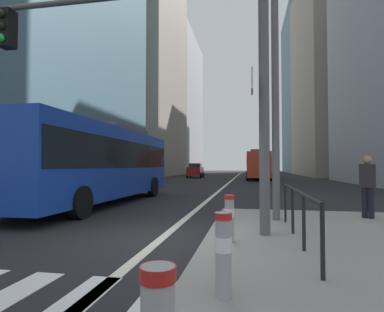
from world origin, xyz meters
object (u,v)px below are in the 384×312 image
object	(u,v)px
car_oncoming_mid	(195,170)
traffic_signal_gantry	(164,53)
city_bus_blue_oncoming	(100,160)
bollard_left	(223,250)
car_receding_near	(252,169)
pedestrian_waiting	(368,183)
car_receding_far	(258,169)
street_lamp_post	(275,31)
bollard_right	(229,216)
city_bus_red_receding	(258,164)
sedan_white_oncoming	(55,179)

from	to	relation	value
car_oncoming_mid	traffic_signal_gantry	size ratio (longest dim) A/B	0.68
city_bus_blue_oncoming	bollard_left	distance (m)	10.49
car_receding_near	traffic_signal_gantry	size ratio (longest dim) A/B	0.67
city_bus_blue_oncoming	pedestrian_waiting	bearing A→B (deg)	-16.34
pedestrian_waiting	car_receding_far	bearing A→B (deg)	92.22
city_bus_blue_oncoming	car_oncoming_mid	size ratio (longest dim) A/B	2.47
car_receding_far	street_lamp_post	world-z (taller)	street_lamp_post
street_lamp_post	pedestrian_waiting	xyz separation A→B (m)	(2.51, 0.72, -4.17)
car_receding_near	bollard_right	world-z (taller)	car_receding_near
car_receding_near	traffic_signal_gantry	xyz separation A→B (m)	(-2.32, -51.49, 3.14)
city_bus_blue_oncoming	pedestrian_waiting	distance (m)	9.79
street_lamp_post	bollard_left	xyz separation A→B (m)	(-1.00, -5.14, -4.62)
city_bus_blue_oncoming	street_lamp_post	size ratio (longest dim) A/B	1.37
city_bus_blue_oncoming	car_oncoming_mid	xyz separation A→B (m)	(-0.98, 29.19, -0.85)
car_receding_near	bollard_right	bearing A→B (deg)	-90.88
car_oncoming_mid	traffic_signal_gantry	world-z (taller)	traffic_signal_gantry
city_bus_red_receding	street_lamp_post	xyz separation A→B (m)	(-0.38, -28.87, 3.45)
car_receding_near	bollard_right	xyz separation A→B (m)	(-0.80, -52.24, -0.35)
car_receding_far	car_oncoming_mid	bearing A→B (deg)	-124.90
traffic_signal_gantry	bollard_right	distance (m)	3.88
city_bus_red_receding	car_receding_far	size ratio (longest dim) A/B	2.44
city_bus_red_receding	bollard_right	bearing A→B (deg)	-92.65
sedan_white_oncoming	bollard_right	distance (m)	11.19
car_receding_near	street_lamp_post	size ratio (longest dim) A/B	0.55
car_receding_far	bollard_left	xyz separation A→B (m)	(-1.79, -50.19, -0.33)
sedan_white_oncoming	car_oncoming_mid	size ratio (longest dim) A/B	0.98
traffic_signal_gantry	pedestrian_waiting	distance (m)	6.49
traffic_signal_gantry	pedestrian_waiting	xyz separation A→B (m)	(5.10, 2.64, -3.02)
bollard_left	pedestrian_waiting	bearing A→B (deg)	59.12
bollard_right	car_receding_near	bearing A→B (deg)	89.12
sedan_white_oncoming	street_lamp_post	bearing A→B (deg)	-25.05
car_receding_far	bollard_left	distance (m)	50.23
traffic_signal_gantry	car_receding_far	bearing A→B (deg)	85.88
car_receding_far	city_bus_red_receding	bearing A→B (deg)	-91.48
sedan_white_oncoming	traffic_signal_gantry	size ratio (longest dim) A/B	0.67
city_bus_blue_oncoming	bollard_right	bearing A→B (deg)	-46.75
sedan_white_oncoming	pedestrian_waiting	size ratio (longest dim) A/B	2.53
traffic_signal_gantry	pedestrian_waiting	world-z (taller)	traffic_signal_gantry
city_bus_blue_oncoming	car_receding_near	xyz separation A→B (m)	(6.58, 46.10, -0.85)
street_lamp_post	pedestrian_waiting	world-z (taller)	street_lamp_post
city_bus_red_receding	bollard_right	distance (m)	31.60
bollard_left	city_bus_red_receding	bearing A→B (deg)	87.69
car_receding_far	bollard_right	world-z (taller)	car_receding_far
car_oncoming_mid	street_lamp_post	bearing A→B (deg)	-76.49
car_receding_far	city_bus_blue_oncoming	bearing A→B (deg)	-100.43
sedan_white_oncoming	bollard_right	world-z (taller)	sedan_white_oncoming
car_oncoming_mid	street_lamp_post	world-z (taller)	street_lamp_post
car_receding_far	car_receding_near	bearing A→B (deg)	103.34
sedan_white_oncoming	bollard_left	xyz separation A→B (m)	(8.66, -9.66, -0.33)
car_oncoming_mid	car_receding_near	xyz separation A→B (m)	(7.57, 16.90, 0.00)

